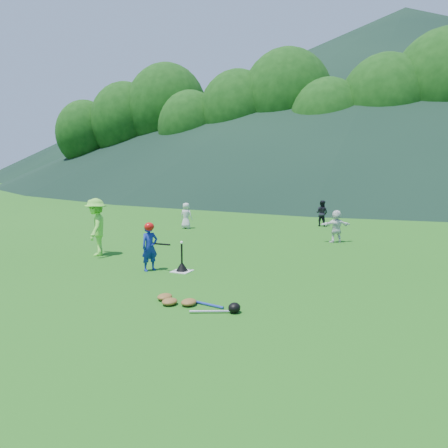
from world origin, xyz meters
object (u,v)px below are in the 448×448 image
Objects in this scene: fielder_d at (336,226)px; equipment_pile at (189,302)px; home_plate at (182,271)px; fielder_b at (322,213)px; batting_tee at (182,266)px; fielder_a at (186,216)px; batter_child at (150,247)px; adult_coach at (96,227)px.

fielder_d is 0.62× the size of equipment_pile.
home_plate is 0.39× the size of fielder_b.
home_plate is at bearing 0.00° from batting_tee.
fielder_b is 0.63× the size of equipment_pile.
equipment_pile is at bearing 51.23° from fielder_d.
fielder_a is at bearing -37.22° from fielder_d.
fielder_d is (2.69, 5.91, 0.55)m from home_plate.
fielder_a is 5.92m from fielder_b.
home_plate is 0.66× the size of batting_tee.
batter_child is 1.05× the size of fielder_b.
batter_child reaches higher than home_plate.
fielder_a reaches higher than batting_tee.
fielder_b is at bearing 90.66° from equipment_pile.
batter_child reaches higher than fielder_b.
adult_coach reaches higher than batter_child.
adult_coach is at bearing 168.25° from batting_tee.
fielder_a is 0.97× the size of fielder_d.
fielder_d reaches higher than home_plate.
batting_tee is at bearing 95.09° from fielder_b.
fielder_b is at bearing 14.90° from batter_child.
batting_tee reaches higher than equipment_pile.
batting_tee is 0.38× the size of equipment_pile.
adult_coach is (-3.30, 0.69, 0.83)m from home_plate.
home_plate is 0.38× the size of batter_child.
home_plate is 0.40× the size of fielder_d.
fielder_d is at bearing -2.57° from batter_child.
batting_tee is (0.00, 0.00, 0.12)m from home_plate.
home_plate is 6.51m from fielder_d.
batter_child is 3.09m from equipment_pile.
fielder_b is at bearing 82.21° from home_plate.
fielder_b is at bearing 82.21° from batting_tee.
fielder_b is 12.08m from equipment_pile.
home_plate is at bearing 47.06° from adult_coach.
adult_coach is 2.48× the size of batting_tee.
fielder_d is (3.47, 6.15, -0.04)m from batter_child.
adult_coach is 1.50× the size of fielder_d.
fielder_b is 4.11m from fielder_d.
batting_tee is at bearing 122.97° from equipment_pile.
equipment_pile is at bearing -105.09° from batter_child.
home_plate is 3.47m from adult_coach.
adult_coach reaches higher than home_plate.
fielder_a is at bearing 120.05° from equipment_pile.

